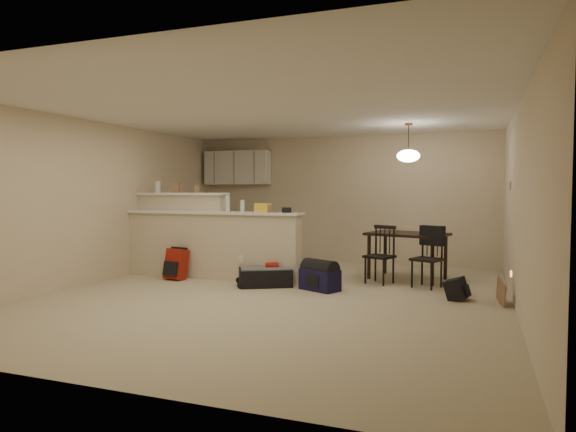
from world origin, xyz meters
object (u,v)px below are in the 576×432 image
at_px(dining_chair_far, 427,258).
at_px(navy_duffel, 320,280).
at_px(dining_chair_near, 379,255).
at_px(suitcase, 265,277).
at_px(pendant_lamp, 408,155).
at_px(red_backpack, 176,264).
at_px(black_daypack, 456,289).
at_px(dining_table, 407,238).

height_order(dining_chair_far, navy_duffel, dining_chair_far).
height_order(dining_chair_near, suitcase, dining_chair_near).
distance_m(dining_chair_near, navy_duffel, 1.12).
distance_m(pendant_lamp, red_backpack, 4.11).
bearing_deg(red_backpack, suitcase, 8.90).
bearing_deg(dining_chair_far, black_daypack, -35.15).
height_order(pendant_lamp, red_backpack, pendant_lamp).
height_order(dining_chair_far, suitcase, dining_chair_far).
relative_size(dining_table, dining_chair_far, 1.53).
relative_size(suitcase, black_daypack, 2.49).
xyz_separation_m(dining_chair_near, navy_duffel, (-0.71, -0.82, -0.29)).
height_order(pendant_lamp, dining_chair_near, pendant_lamp).
distance_m(dining_chair_far, suitcase, 2.41).
height_order(suitcase, navy_duffel, navy_duffel).
distance_m(suitcase, red_backpack, 1.56).
bearing_deg(dining_chair_near, pendant_lamp, 77.16).
distance_m(dining_chair_far, navy_duffel, 1.63).
xyz_separation_m(dining_chair_near, red_backpack, (-3.13, -0.76, -0.20)).
relative_size(pendant_lamp, dining_chair_far, 0.70).
bearing_deg(suitcase, dining_chair_near, -2.41).
distance_m(dining_table, dining_chair_near, 0.68).
bearing_deg(dining_chair_near, suitcase, -133.81).
height_order(pendant_lamp, suitcase, pendant_lamp).
xyz_separation_m(pendant_lamp, red_backpack, (-3.48, -1.30, -1.75)).
bearing_deg(suitcase, navy_duffel, -31.79).
relative_size(pendant_lamp, red_backpack, 1.27).
bearing_deg(pendant_lamp, suitcase, -145.82).
bearing_deg(pendant_lamp, dining_chair_near, -123.00).
bearing_deg(dining_table, dining_chair_near, -108.89).
bearing_deg(black_daypack, pendant_lamp, 43.29).
relative_size(dining_chair_near, navy_duffel, 1.60).
bearing_deg(dining_chair_near, black_daypack, -14.48).
bearing_deg(red_backpack, dining_chair_far, 19.35).
bearing_deg(pendant_lamp, navy_duffel, -127.86).
bearing_deg(black_daypack, navy_duffel, 102.82).
relative_size(red_backpack, black_daypack, 1.57).
bearing_deg(dining_chair_near, red_backpack, -146.20).
bearing_deg(dining_chair_near, navy_duffel, -110.59).
height_order(dining_table, pendant_lamp, pendant_lamp).
bearing_deg(red_backpack, dining_chair_near, 22.89).
xyz_separation_m(dining_chair_far, navy_duffel, (-1.42, -0.75, -0.29)).
distance_m(dining_table, navy_duffel, 1.79).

